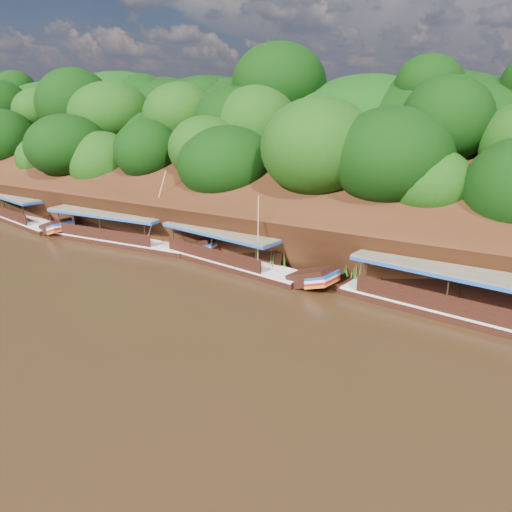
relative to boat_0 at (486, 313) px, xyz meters
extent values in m
plane|color=black|center=(-14.82, -7.64, -0.62)|extent=(160.00, 160.00, 0.00)
cube|color=black|center=(-14.82, 8.36, 2.88)|extent=(120.00, 16.12, 13.64)
cube|color=black|center=(-14.82, 18.36, -0.62)|extent=(120.00, 24.00, 12.00)
ellipsoid|color=#0F3A09|center=(-50.82, 6.36, 2.58)|extent=(16.00, 8.00, 6.00)
ellipsoid|color=#0F3A09|center=(-44.82, 14.36, 8.38)|extent=(20.00, 10.00, 8.00)
ellipsoid|color=#0F3A09|center=(-20.82, 7.36, 2.88)|extent=(18.00, 8.00, 6.40)
ellipsoid|color=#0F3A09|center=(-14.82, 15.36, 8.58)|extent=(24.00, 11.00, 8.40)
cube|color=black|center=(-0.86, 0.11, -0.62)|extent=(14.52, 4.20, 1.01)
cube|color=silver|center=(-0.86, 0.11, -0.14)|extent=(14.53, 4.27, 0.11)
cube|color=brown|center=(-1.75, 0.22, 2.07)|extent=(11.48, 4.18, 0.13)
cube|color=#174496|center=(-1.75, 0.22, 1.94)|extent=(11.48, 4.18, 0.20)
cube|color=black|center=(-16.98, 0.92, -0.62)|extent=(12.59, 4.07, 0.93)
cube|color=silver|center=(-16.98, 0.92, -0.18)|extent=(12.60, 4.14, 0.10)
cube|color=black|center=(-10.08, -0.10, 0.10)|extent=(3.16, 2.12, 1.75)
cube|color=#174496|center=(-9.32, -0.22, 0.41)|extent=(1.77, 1.98, 0.64)
cube|color=#A91215|center=(-9.32, -0.22, 0.06)|extent=(1.77, 1.98, 0.64)
cube|color=brown|center=(-17.74, 1.04, 1.87)|extent=(9.98, 4.01, 0.12)
cube|color=#174496|center=(-17.74, 1.04, 1.74)|extent=(9.98, 4.01, 0.19)
cylinder|color=tan|center=(-14.01, -0.15, 2.42)|extent=(0.53, 0.72, 5.11)
cube|color=black|center=(-28.13, 0.93, -0.62)|extent=(14.11, 3.42, 0.95)
cube|color=silver|center=(-28.13, 0.93, -0.17)|extent=(14.11, 3.49, 0.11)
cube|color=black|center=(-20.30, 1.55, 0.12)|extent=(3.41, 2.00, 1.88)
cube|color=#174496|center=(-19.43, 1.62, 0.43)|extent=(1.85, 1.95, 0.70)
cube|color=#A91215|center=(-19.43, 1.62, 0.07)|extent=(1.85, 1.95, 0.70)
cube|color=brown|center=(-29.00, 0.86, 1.93)|extent=(11.11, 3.53, 0.13)
cube|color=#174496|center=(-29.00, 0.86, 1.80)|extent=(11.11, 3.53, 0.19)
cylinder|color=tan|center=(-23.90, 1.05, 2.80)|extent=(1.39, 1.31, 5.65)
cube|color=black|center=(-41.61, 1.31, -0.62)|extent=(12.83, 4.77, 0.98)
cube|color=silver|center=(-41.61, 1.31, -0.16)|extent=(12.85, 4.84, 0.11)
cube|color=black|center=(-34.64, -0.05, 0.14)|extent=(3.29, 2.34, 1.81)
cube|color=#174496|center=(-33.87, -0.20, 0.46)|extent=(1.88, 2.13, 0.65)
cube|color=#A91215|center=(-33.87, -0.20, 0.09)|extent=(1.88, 2.13, 0.65)
cube|color=brown|center=(-42.38, 1.46, 2.00)|extent=(10.22, 4.59, 0.13)
cube|color=#174496|center=(-42.38, 1.46, 1.87)|extent=(10.22, 4.59, 0.20)
cone|color=#2A6419|center=(-43.93, 1.36, 0.21)|extent=(1.50, 1.50, 1.66)
cone|color=#2A6419|center=(-35.15, 2.03, 0.20)|extent=(1.50, 1.50, 1.64)
cone|color=#2A6419|center=(-27.76, 2.17, 0.47)|extent=(1.50, 1.50, 2.18)
cone|color=#2A6419|center=(-20.56, 2.09, 0.20)|extent=(1.50, 1.50, 1.65)
cone|color=#2A6419|center=(-13.58, 1.51, 0.26)|extent=(1.50, 1.50, 1.76)
cone|color=#2A6419|center=(-8.09, 1.69, 0.46)|extent=(1.50, 1.50, 2.17)
cone|color=#2A6419|center=(-0.99, 1.84, 0.25)|extent=(1.50, 1.50, 1.75)
camera|label=1|loc=(2.22, -27.03, 10.78)|focal=35.00mm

